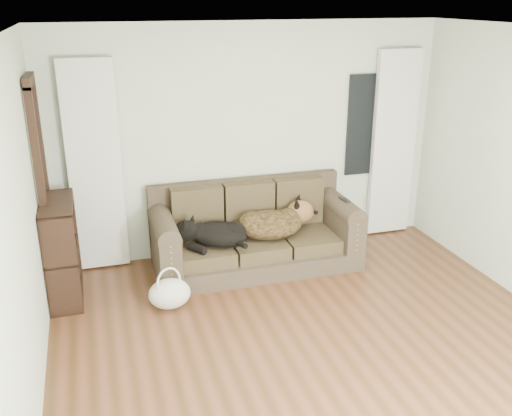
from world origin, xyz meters
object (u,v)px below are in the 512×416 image
object	(u,v)px
dog_black_lab	(215,234)
dog_shepherd	(273,224)
bookshelf	(62,251)
sofa	(256,228)
tote_bag	(170,293)

from	to	relation	value
dog_black_lab	dog_shepherd	distance (m)	0.66
dog_shepherd	bookshelf	distance (m)	2.20
dog_shepherd	sofa	bearing A→B (deg)	-0.50
dog_black_lab	bookshelf	xyz separation A→B (m)	(-1.54, -0.03, 0.02)
sofa	dog_shepherd	size ratio (longest dim) A/B	2.97
sofa	dog_black_lab	xyz separation A→B (m)	(-0.47, -0.09, 0.03)
sofa	tote_bag	size ratio (longest dim) A/B	5.46
sofa	dog_black_lab	world-z (taller)	sofa
dog_black_lab	bookshelf	size ratio (longest dim) A/B	0.61
sofa	bookshelf	bearing A→B (deg)	-176.38
dog_black_lab	bookshelf	world-z (taller)	bookshelf
dog_black_lab	dog_shepherd	size ratio (longest dim) A/B	0.82
tote_bag	bookshelf	world-z (taller)	bookshelf
sofa	tote_bag	world-z (taller)	sofa
sofa	tote_bag	bearing A→B (deg)	-148.71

